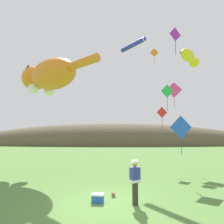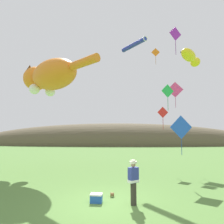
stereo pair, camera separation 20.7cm
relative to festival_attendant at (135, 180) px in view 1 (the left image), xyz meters
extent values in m
plane|color=#517A38|center=(-0.98, 0.17, -0.95)|extent=(120.00, 120.00, 0.00)
ellipsoid|color=brown|center=(-0.98, 33.93, -0.95)|extent=(61.09, 11.53, 8.92)
cylinder|color=#332D28|center=(0.00, 0.00, -0.51)|extent=(0.24, 0.24, 0.88)
cube|color=navy|center=(0.00, 0.00, 0.23)|extent=(0.46, 0.43, 0.60)
cube|color=white|center=(0.00, 0.00, -0.01)|extent=(0.49, 0.46, 0.10)
sphere|color=tan|center=(0.00, 0.00, 0.64)|extent=(0.20, 0.20, 0.20)
cylinder|color=beige|center=(0.00, 0.00, 0.73)|extent=(0.30, 0.30, 0.09)
cylinder|color=beige|center=(0.00, 0.00, 0.79)|extent=(0.20, 0.20, 0.07)
cylinder|color=olive|center=(-0.89, 0.94, -0.85)|extent=(0.14, 0.16, 0.16)
cylinder|color=brown|center=(-0.96, 0.94, -0.85)|extent=(0.02, 0.21, 0.21)
cylinder|color=brown|center=(-0.81, 0.94, -0.85)|extent=(0.02, 0.21, 0.21)
cube|color=blue|center=(-1.53, 0.21, -0.80)|extent=(0.51, 0.36, 0.30)
cube|color=white|center=(-1.53, 0.21, -0.62)|extent=(0.52, 0.37, 0.06)
ellipsoid|color=orange|center=(-5.65, 6.90, 6.40)|extent=(5.41, 5.21, 2.35)
ellipsoid|color=white|center=(-5.83, 7.06, 5.98)|extent=(3.34, 3.20, 1.29)
sphere|color=orange|center=(-7.93, 8.93, 6.64)|extent=(2.12, 2.12, 2.12)
cone|color=#522A0A|center=(-8.32, 8.50, 7.41)|extent=(1.06, 1.06, 0.71)
cone|color=#522A0A|center=(-7.54, 9.37, 7.41)|extent=(1.06, 1.06, 0.71)
sphere|color=white|center=(-7.41, 7.52, 5.40)|extent=(0.85, 0.85, 0.85)
sphere|color=white|center=(-6.47, 8.58, 5.40)|extent=(0.85, 0.85, 0.85)
cylinder|color=orange|center=(-2.84, 4.40, 6.52)|extent=(2.31, 2.14, 0.56)
ellipsoid|color=yellow|center=(4.33, 5.24, 7.25)|extent=(1.86, 2.17, 0.74)
cone|color=yellow|center=(5.14, 6.37, 7.25)|extent=(1.00, 0.98, 0.74)
cone|color=yellow|center=(4.29, 5.19, 7.56)|extent=(0.48, 0.48, 0.35)
sphere|color=black|center=(3.73, 4.83, 7.31)|extent=(0.17, 0.17, 0.17)
cylinder|color=#2633A5|center=(0.74, 7.88, 9.21)|extent=(1.96, 2.49, 0.36)
torus|color=white|center=(1.57, 6.74, 9.21)|extent=(0.39, 0.31, 0.44)
cube|color=blue|center=(3.02, 3.25, 2.22)|extent=(1.34, 0.26, 1.36)
cylinder|color=black|center=(3.02, 3.26, 2.22)|extent=(0.90, 0.18, 0.02)
cube|color=#1A3E97|center=(3.02, 3.25, 1.09)|extent=(0.03, 0.01, 0.90)
cube|color=#E53F8C|center=(4.40, 8.87, 5.56)|extent=(1.36, 0.21, 1.37)
cylinder|color=black|center=(4.40, 8.89, 5.56)|extent=(0.91, 0.15, 0.02)
cube|color=#A02C62|center=(4.40, 8.87, 4.43)|extent=(0.03, 0.01, 0.90)
cube|color=orange|center=(3.53, 12.72, 10.49)|extent=(0.93, 0.02, 0.93)
cylinder|color=black|center=(3.53, 12.73, 10.49)|extent=(0.62, 0.02, 0.02)
cube|color=#A95011|center=(3.53, 12.72, 9.57)|extent=(0.03, 0.01, 0.90)
cube|color=green|center=(2.85, 5.39, 4.76)|extent=(0.92, 0.27, 0.95)
cylinder|color=black|center=(2.85, 5.40, 4.76)|extent=(0.62, 0.19, 0.02)
cube|color=#1A7C35|center=(2.85, 5.39, 3.84)|extent=(0.03, 0.02, 0.90)
cube|color=purple|center=(2.97, 3.62, 8.02)|extent=(0.84, 0.38, 0.91)
cylinder|color=black|center=(2.97, 3.63, 8.02)|extent=(0.56, 0.26, 0.02)
cube|color=#6B1A7C|center=(2.97, 3.62, 7.11)|extent=(0.03, 0.02, 0.90)
cube|color=red|center=(2.91, 7.24, 3.44)|extent=(0.87, 0.15, 0.88)
cylinder|color=black|center=(2.91, 7.26, 3.44)|extent=(0.59, 0.11, 0.02)
cube|color=maroon|center=(2.91, 7.24, 2.55)|extent=(0.03, 0.01, 0.90)
camera|label=1|loc=(-0.86, -8.36, 2.04)|focal=32.00mm
camera|label=2|loc=(-0.65, -8.35, 2.04)|focal=32.00mm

